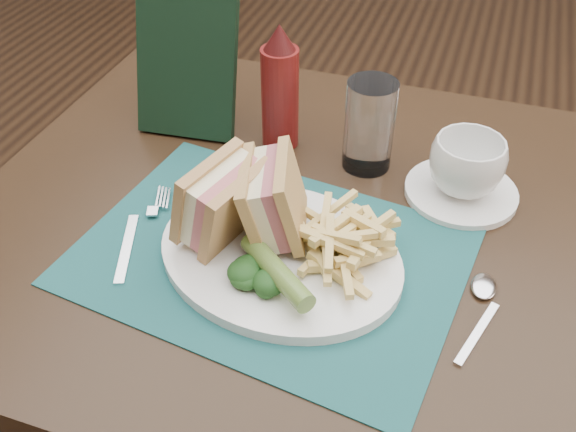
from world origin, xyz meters
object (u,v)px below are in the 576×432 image
(table_main, at_px, (307,384))
(ketchup_bottle, at_px, (280,87))
(plate, at_px, (280,255))
(saucer, at_px, (461,192))
(check_presenter, at_px, (187,54))
(sandwich_half_a, at_px, (206,194))
(coffee_cup, at_px, (467,166))
(placemat, at_px, (269,256))
(sandwich_half_b, at_px, (256,198))
(drinking_glass, at_px, (369,126))

(table_main, bearing_deg, ketchup_bottle, 122.84)
(plate, distance_m, saucer, 0.27)
(table_main, distance_m, check_presenter, 0.57)
(sandwich_half_a, distance_m, coffee_cup, 0.34)
(placemat, height_order, saucer, saucer)
(placemat, bearing_deg, sandwich_half_a, 174.39)
(plate, bearing_deg, table_main, 95.20)
(check_presenter, bearing_deg, sandwich_half_a, -65.72)
(sandwich_half_b, xyz_separation_m, coffee_cup, (0.23, 0.17, -0.02))
(sandwich_half_b, relative_size, ketchup_bottle, 0.57)
(sandwich_half_b, height_order, check_presenter, check_presenter)
(coffee_cup, relative_size, drinking_glass, 0.75)
(placemat, height_order, sandwich_half_a, sandwich_half_a)
(check_presenter, bearing_deg, plate, -52.29)
(saucer, bearing_deg, coffee_cup, 0.00)
(coffee_cup, height_order, check_presenter, check_presenter)
(plate, xyz_separation_m, sandwich_half_a, (-0.09, 0.01, 0.06))
(sandwich_half_a, distance_m, saucer, 0.35)
(placemat, bearing_deg, table_main, 73.89)
(drinking_glass, height_order, ketchup_bottle, ketchup_bottle)
(plate, height_order, sandwich_half_a, sandwich_half_a)
(sandwich_half_b, relative_size, coffee_cup, 1.10)
(table_main, height_order, drinking_glass, drinking_glass)
(table_main, xyz_separation_m, placemat, (-0.03, -0.09, 0.38))
(ketchup_bottle, relative_size, check_presenter, 0.77)
(placemat, relative_size, plate, 1.50)
(table_main, xyz_separation_m, ketchup_bottle, (-0.09, 0.14, 0.47))
(plate, bearing_deg, drinking_glass, 89.24)
(table_main, relative_size, placemat, 2.00)
(sandwich_half_b, bearing_deg, ketchup_bottle, 86.00)
(coffee_cup, bearing_deg, table_main, -149.91)
(sandwich_half_a, xyz_separation_m, saucer, (0.28, 0.19, -0.07))
(saucer, relative_size, ketchup_bottle, 0.81)
(sandwich_half_b, distance_m, drinking_glass, 0.22)
(placemat, xyz_separation_m, saucer, (0.20, 0.19, 0.00))
(drinking_glass, height_order, check_presenter, check_presenter)
(table_main, distance_m, coffee_cup, 0.47)
(drinking_glass, bearing_deg, coffee_cup, -11.64)
(saucer, bearing_deg, check_presenter, 173.40)
(saucer, distance_m, ketchup_bottle, 0.29)
(table_main, relative_size, coffee_cup, 9.23)
(plate, height_order, check_presenter, check_presenter)
(table_main, bearing_deg, placemat, -106.11)
(plate, xyz_separation_m, drinking_glass, (0.05, 0.23, 0.06))
(coffee_cup, bearing_deg, check_presenter, 173.40)
(sandwich_half_a, distance_m, ketchup_bottle, 0.23)
(sandwich_half_a, xyz_separation_m, drinking_glass, (0.15, 0.21, -0.01))
(table_main, height_order, sandwich_half_a, sandwich_half_a)
(saucer, relative_size, coffee_cup, 1.54)
(saucer, bearing_deg, drinking_glass, 168.36)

